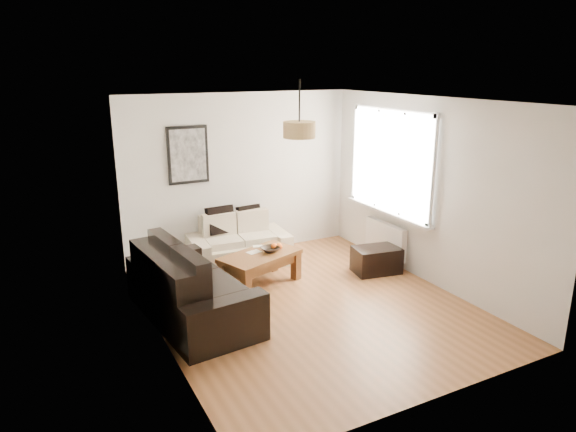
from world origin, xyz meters
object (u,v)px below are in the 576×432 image
loveseat_cream (239,241)px  sofa_leather (192,284)px  coffee_table (260,269)px  ottoman (376,260)px

loveseat_cream → sofa_leather: bearing=-126.0°
coffee_table → ottoman: (1.73, -0.39, -0.04)m
loveseat_cream → coffee_table: (-0.04, -0.88, -0.14)m
loveseat_cream → coffee_table: loveseat_cream is taller
sofa_leather → ottoman: sofa_leather is taller
loveseat_cream → ottoman: (1.70, -1.26, -0.18)m
coffee_table → ottoman: coffee_table is taller
ottoman → coffee_table: bearing=167.4°
sofa_leather → ottoman: bearing=-93.6°
loveseat_cream → ottoman: loveseat_cream is taller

